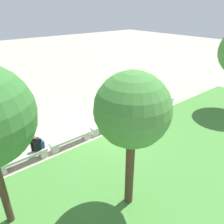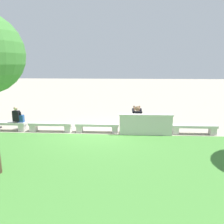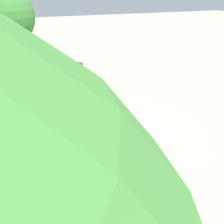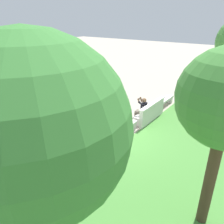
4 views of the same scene
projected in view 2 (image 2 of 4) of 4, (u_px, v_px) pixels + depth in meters
name	position (u px, v px, depth m)	size (l,w,h in m)	color
ground_plane	(97.00, 132.00, 10.59)	(80.00, 80.00, 0.00)	#A89E8C
grass_strip	(78.00, 178.00, 6.32)	(23.26, 8.00, 0.03)	#478438
bench_main	(194.00, 128.00, 10.26)	(2.09, 0.40, 0.45)	beige
bench_near	(145.00, 127.00, 10.39)	(2.09, 0.40, 0.45)	beige
bench_mid	(97.00, 126.00, 10.53)	(2.09, 0.40, 0.45)	beige
bench_far	(51.00, 126.00, 10.66)	(2.09, 0.40, 0.45)	beige
bench_end	(5.00, 125.00, 10.80)	(2.09, 0.40, 0.45)	beige
backrest_wall_with_plaque	(146.00, 125.00, 10.02)	(2.46, 0.24, 1.01)	beige
person_photographer	(137.00, 118.00, 10.40)	(0.49, 0.74, 1.32)	black
person_distant	(18.00, 117.00, 10.74)	(0.48, 0.70, 1.26)	black
backpack	(21.00, 119.00, 10.69)	(0.28, 0.24, 0.43)	#234C8C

